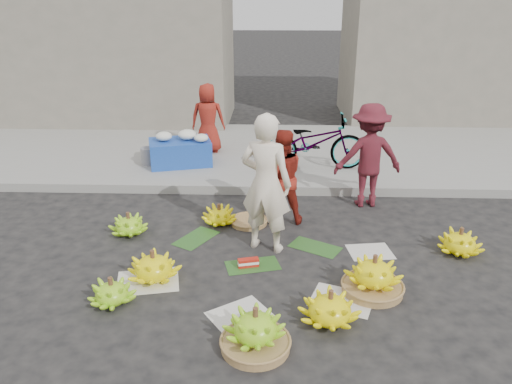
{
  "coord_description": "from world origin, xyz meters",
  "views": [
    {
      "loc": [
        0.13,
        -5.52,
        3.12
      ],
      "look_at": [
        -0.08,
        0.48,
        0.7
      ],
      "focal_mm": 35.0,
      "sensor_mm": 36.0,
      "label": 1
    }
  ],
  "objects_px": {
    "banana_bunch_0": "(153,266)",
    "vendor_cream": "(266,184)",
    "flower_table": "(181,151)",
    "banana_bunch_4": "(374,276)",
    "bicycle": "(314,142)"
  },
  "relations": [
    {
      "from": "banana_bunch_0",
      "to": "bicycle",
      "type": "bearing_deg",
      "value": 60.33
    },
    {
      "from": "vendor_cream",
      "to": "bicycle",
      "type": "xyz_separation_m",
      "value": [
        0.82,
        2.88,
        -0.29
      ]
    },
    {
      "from": "flower_table",
      "to": "bicycle",
      "type": "relative_size",
      "value": 0.67
    },
    {
      "from": "bicycle",
      "to": "banana_bunch_4",
      "type": "bearing_deg",
      "value": -174.44
    },
    {
      "from": "banana_bunch_4",
      "to": "flower_table",
      "type": "bearing_deg",
      "value": 125.45
    },
    {
      "from": "banana_bunch_4",
      "to": "bicycle",
      "type": "height_order",
      "value": "bicycle"
    },
    {
      "from": "vendor_cream",
      "to": "flower_table",
      "type": "height_order",
      "value": "vendor_cream"
    },
    {
      "from": "vendor_cream",
      "to": "flower_table",
      "type": "distance_m",
      "value": 3.45
    },
    {
      "from": "banana_bunch_0",
      "to": "banana_bunch_4",
      "type": "bearing_deg",
      "value": -4.08
    },
    {
      "from": "banana_bunch_0",
      "to": "vendor_cream",
      "type": "relative_size",
      "value": 0.41
    },
    {
      "from": "banana_bunch_0",
      "to": "bicycle",
      "type": "relative_size",
      "value": 0.39
    },
    {
      "from": "banana_bunch_0",
      "to": "vendor_cream",
      "type": "bearing_deg",
      "value": 32.37
    },
    {
      "from": "banana_bunch_4",
      "to": "banana_bunch_0",
      "type": "bearing_deg",
      "value": 175.92
    },
    {
      "from": "banana_bunch_4",
      "to": "bicycle",
      "type": "relative_size",
      "value": 0.36
    },
    {
      "from": "banana_bunch_0",
      "to": "flower_table",
      "type": "bearing_deg",
      "value": 95.18
    }
  ]
}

